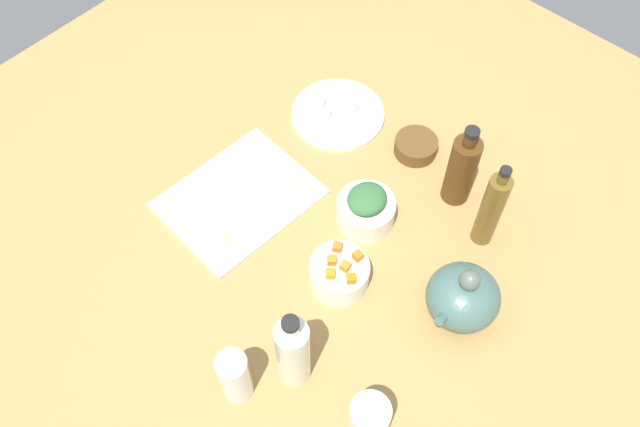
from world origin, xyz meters
The scene contains 29 objects.
tabletop centered at (0.00, 0.00, 1.50)cm, with size 190.00×190.00×3.00cm, color #A78047.
cutting_board centered at (7.17, -18.19, 3.50)cm, with size 32.31×25.67×1.00cm, color silver.
plate_tofu centered at (-26.61, -18.22, 3.60)cm, with size 22.85×22.85×1.20cm, color white.
bowl_greens centered at (-7.98, 6.23, 6.17)cm, with size 12.81×12.81×6.34cm, color white.
bowl_carrots centered at (7.39, 12.04, 6.13)cm, with size 12.43×12.43×6.26cm, color white.
bowl_small_side centered at (-30.64, 2.71, 4.92)cm, with size 10.13×10.13×3.84cm, color brown.
teapot centered at (-4.03, 34.50, 8.88)cm, with size 16.50×14.80×15.08cm.
bottle_0 centered at (-26.72, 17.02, 12.66)cm, with size 6.27×6.27×22.57cm.
bottle_1 centered at (-21.64, 27.89, 13.75)cm, with size 4.71×4.71×24.35cm.
bottle_2 centered at (28.01, 18.74, 13.14)cm, with size 6.33×6.33×23.48cm.
drinking_glass_0 centered at (37.74, 13.17, 9.98)cm, with size 5.86×5.86×13.96cm, color white.
drinking_glass_1 centered at (27.54, 36.51, 9.71)cm, with size 7.29×7.29×13.41cm, color white.
carrot_cube_0 centered at (7.81, 10.23, 10.16)cm, with size 1.80×1.80×1.80cm, color orange.
carrot_cube_1 centered at (7.01, 13.21, 10.16)cm, with size 1.80×1.80×1.80cm, color orange.
carrot_cube_2 centered at (4.71, 9.04, 10.16)cm, with size 1.80×1.80×1.80cm, color orange.
carrot_cube_3 centered at (8.30, 15.88, 10.16)cm, with size 1.80×1.80×1.80cm, color orange.
carrot_cube_4 centered at (10.27, 12.07, 10.16)cm, with size 1.80×1.80×1.80cm, color orange.
carrot_cube_5 centered at (3.48, 13.51, 10.16)cm, with size 1.80×1.80×1.80cm, color orange.
chopped_greens_mound centered at (-7.98, 6.23, 11.07)cm, with size 9.04×8.21×3.47cm, color #346638.
tofu_cube_0 centered at (-23.51, -19.43, 5.30)cm, with size 2.20×2.20×2.20cm, color silver.
tofu_cube_1 centered at (-28.23, -20.24, 5.30)cm, with size 2.20×2.20×2.20cm, color white.
tofu_cube_2 centered at (-29.71, -15.96, 5.30)cm, with size 2.20×2.20×2.20cm, color #FBF0C9.
tofu_cube_3 centered at (-25.14, -22.91, 5.30)cm, with size 2.20×2.20×2.20cm, color white.
dumpling_0 centered at (2.93, -20.41, 5.17)cm, with size 5.93×5.26×2.34cm, color beige.
dumpling_1 centered at (18.60, -11.78, 5.47)cm, with size 5.96×5.73×2.94cm, color beige.
dumpling_2 centered at (-1.22, -11.66, 5.45)cm, with size 5.04×4.67×2.89cm, color beige.
dumpling_3 centered at (9.74, -21.06, 5.13)cm, with size 5.86×5.26×2.25cm, color beige.
dumpling_4 centered at (7.50, -16.00, 5.22)cm, with size 4.76×4.56×2.44cm, color beige.
dumpling_5 centered at (-4.22, -21.27, 5.22)cm, with size 4.19×4.16×2.45cm, color beige.
Camera 1 is at (58.41, 52.94, 129.63)cm, focal length 37.93 mm.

